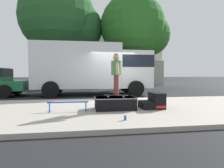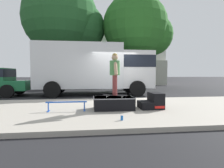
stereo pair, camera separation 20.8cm
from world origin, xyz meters
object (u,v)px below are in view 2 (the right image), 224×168
box_truck (95,67)px  street_tree_neighbour (65,20)px  grind_rail (67,104)px  kicker_ramp (152,102)px  skateboard (115,95)px  street_tree_main (139,28)px  skater_kid (115,70)px  soda_can (122,118)px  skate_box (114,103)px

box_truck → street_tree_neighbour: size_ratio=0.79×
grind_rail → kicker_ramp: bearing=2.2°
skateboard → street_tree_neighbour: size_ratio=0.09×
street_tree_main → street_tree_neighbour: (-5.89, 0.84, 0.66)m
skater_kid → street_tree_main: street_tree_main is taller
soda_can → street_tree_neighbour: street_tree_neighbour is taller
skate_box → kicker_ramp: size_ratio=1.75×
kicker_ramp → box_truck: size_ratio=0.11×
grind_rail → skater_kid: bearing=3.2°
skater_kid → box_truck: (-0.41, 5.49, 0.31)m
kicker_ramp → grind_rail: size_ratio=0.59×
kicker_ramp → skater_kid: skater_kid is taller
grind_rail → skate_box: bearing=4.1°
skate_box → box_truck: size_ratio=0.19×
skate_box → soda_can: skate_box is taller
street_tree_main → soda_can: bearing=-107.4°
grind_rail → skateboard: bearing=3.2°
skate_box → soda_can: bearing=-89.8°
grind_rail → box_truck: 5.85m
soda_can → box_truck: 7.14m
box_truck → street_tree_main: 5.97m
grind_rail → street_tree_main: street_tree_main is taller
street_tree_neighbour → grind_rail: bearing=-83.5°
grind_rail → street_tree_main: bearing=62.1°
skateboard → box_truck: (-0.41, 5.49, 1.12)m
skater_kid → skateboard: bearing=76.0°
grind_rail → soda_can: bearing=-42.8°
skateboard → skater_kid: skater_kid is taller
box_truck → street_tree_neighbour: (-2.26, 4.28, 3.93)m
skateboard → skater_kid: size_ratio=0.59×
grind_rail → skateboard: skateboard is taller
box_truck → street_tree_main: (3.63, 3.44, 3.27)m
skateboard → street_tree_neighbour: bearing=105.3°
skateboard → street_tree_main: 10.46m
grind_rail → soda_can: 2.07m
skater_kid → street_tree_neighbour: 10.98m
soda_can → street_tree_neighbour: bearing=103.2°
kicker_ramp → skater_kid: size_ratio=0.55×
kicker_ramp → street_tree_main: size_ratio=0.10×
kicker_ramp → box_truck: bearing=107.3°
kicker_ramp → street_tree_neighbour: size_ratio=0.09×
street_tree_main → box_truck: bearing=-136.5°
skate_box → skater_kid: skater_kid is taller
soda_can → street_tree_main: street_tree_main is taller
skate_box → street_tree_neighbour: size_ratio=0.15×
skate_box → grind_rail: size_ratio=1.03×
skateboard → box_truck: bearing=94.2°
grind_rail → box_truck: (1.14, 5.57, 1.36)m
grind_rail → skateboard: (1.54, 0.09, 0.24)m
skate_box → street_tree_main: street_tree_main is taller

